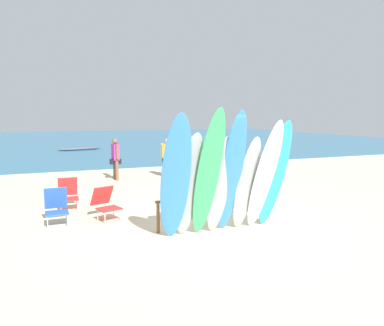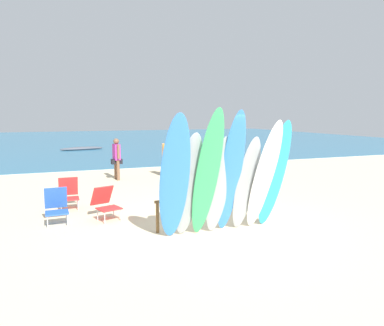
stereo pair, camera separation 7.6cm
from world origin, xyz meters
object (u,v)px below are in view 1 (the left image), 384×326
Objects in this scene: surfboard_blue_4 at (231,174)px; surfboard_teal_7 at (275,176)px; surfboard_green_2 at (208,175)px; surfboard_grey_5 at (247,184)px; beachgoer_photographing at (168,155)px; surfboard_rack at (212,203)px; beach_chair_blue at (68,193)px; distant_boat at (80,149)px; surfboard_grey_3 at (219,186)px; surfboard_grey_1 at (189,186)px; beachgoer_strolling at (193,153)px; surfboard_blue_0 at (176,180)px; beach_chair_red at (105,202)px; surfboard_white_6 at (265,177)px; beachgoer_midbeach at (115,156)px; beach_chair_striped at (56,205)px.

surfboard_teal_7 is (1.03, -0.02, -0.10)m from surfboard_blue_4.
surfboard_green_2 is 1.30× the size of surfboard_grey_5.
surfboard_blue_4 is 7.33m from beachgoer_photographing.
surfboard_rack is at bearing 58.79° from surfboard_green_2.
distant_boat is at bearing 85.07° from beach_chair_blue.
surfboard_grey_3 is 0.63m from surfboard_grey_5.
surfboard_grey_1 reaches higher than beach_chair_blue.
surfboard_rack is 6.89m from beachgoer_strolling.
beach_chair_blue is at bearing 122.79° from surfboard_green_2.
beachgoer_strolling reaches higher than surfboard_rack.
surfboard_teal_7 is (1.25, -0.11, 0.15)m from surfboard_grey_3.
distant_boat is at bearing 88.91° from surfboard_grey_1.
surfboard_grey_5 reaches higher than surfboard_rack.
surfboard_blue_0 reaches higher than surfboard_grey_1.
surfboard_white_6 is at bearing -55.24° from beach_chair_red.
surfboard_grey_5 is 7.48m from beachgoer_midbeach.
beachgoer_photographing is at bearing 81.10° from surfboard_rack.
beachgoer_photographing is at bearing 43.26° from beach_chair_blue.
beach_chair_striped is (-2.23, -5.19, -0.49)m from beachgoer_midbeach.
surfboard_teal_7 reaches higher than surfboard_grey_5.
surfboard_grey_5 is 7.19m from beachgoer_photographing.
beachgoer_strolling is 3.13m from beachgoer_midbeach.
surfboard_teal_7 reaches higher than beach_chair_blue.
surfboard_rack is at bearing 1.58° from beachgoer_midbeach.
surfboard_blue_0 is 3.14× the size of beach_chair_red.
beachgoer_midbeach is (-1.03, 6.69, 0.38)m from surfboard_rack.
surfboard_rack is 1.04× the size of surfboard_teal_7.
surfboard_white_6 is at bearing 0.79° from surfboard_green_2.
surfboard_grey_5 is at bearing -31.30° from beach_chair_striped.
surfboard_teal_7 is 1.55× the size of beachgoer_strolling.
surfboard_grey_5 reaches higher than beachgoer_midbeach.
beach_chair_red is 1.04× the size of beach_chair_striped.
beach_chair_striped is at bearing -103.20° from beach_chair_blue.
surfboard_grey_3 is at bearing -1.30° from surfboard_grey_1.
surfboard_grey_1 is at bearing -5.40° from beachgoer_midbeach.
beach_chair_red is (-3.28, 2.19, -0.78)m from surfboard_teal_7.
surfboard_green_2 is at bearing -172.58° from surfboard_grey_5.
surfboard_grey_5 is (0.98, 0.19, -0.28)m from surfboard_green_2.
surfboard_blue_0 reaches higher than surfboard_grey_3.
surfboard_teal_7 is 1.60× the size of beachgoer_midbeach.
surfboard_blue_0 is 2.62m from beach_chair_red.
surfboard_green_2 is 7.82m from beachgoer_strolling.
surfboard_green_2 is at bearing -87.28° from distant_boat.
surfboard_teal_7 is at bearing 4.06° from surfboard_blue_4.
beach_chair_blue is at bearing -95.85° from beachgoer_photographing.
beach_chair_red is (-2.03, 2.08, -0.63)m from surfboard_grey_3.
beach_chair_blue is 0.27× the size of distant_boat.
surfboard_white_6 is at bearing 0.83° from surfboard_blue_4.
beach_chair_blue reaches higher than beach_chair_red.
beachgoer_strolling is (1.59, 7.18, -0.09)m from surfboard_grey_5.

